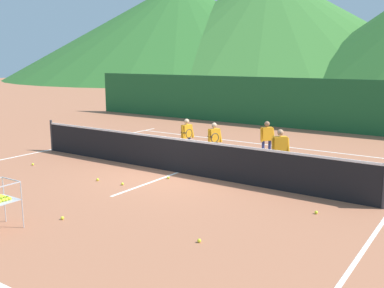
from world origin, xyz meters
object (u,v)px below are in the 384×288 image
(student_0, at_px, (187,134))
(student_2, at_px, (267,136))
(tennis_ball_2, at_px, (33,164))
(tennis_ball_4, at_px, (122,184))
(tennis_ball_1, at_px, (316,212))
(tennis_ball_7, at_px, (98,180))
(tennis_net, at_px, (178,155))
(student_3, at_px, (280,148))
(tennis_ball_9, at_px, (62,218))
(tennis_ball_5, at_px, (199,241))
(tennis_ball_6, at_px, (168,178))
(student_1, at_px, (214,138))

(student_0, height_order, student_2, student_0)
(tennis_ball_2, bearing_deg, tennis_ball_4, -0.60)
(tennis_ball_1, relative_size, tennis_ball_7, 1.00)
(tennis_net, distance_m, student_3, 2.78)
(tennis_net, relative_size, tennis_ball_4, 158.01)
(tennis_ball_4, height_order, tennis_ball_9, same)
(tennis_ball_2, height_order, tennis_ball_5, same)
(student_2, bearing_deg, tennis_ball_6, -107.48)
(tennis_ball_4, xyz_separation_m, tennis_ball_7, (-0.80, -0.07, 0.00))
(student_0, height_order, tennis_ball_6, student_0)
(student_3, xyz_separation_m, tennis_ball_9, (-2.15, -5.59, -0.72))
(tennis_net, xyz_separation_m, tennis_ball_9, (0.26, -4.21, -0.47))
(tennis_ball_5, height_order, tennis_ball_7, same)
(student_3, relative_size, tennis_ball_2, 18.40)
(tennis_ball_1, height_order, tennis_ball_6, same)
(tennis_ball_2, distance_m, tennis_ball_7, 2.83)
(student_2, distance_m, tennis_ball_9, 7.26)
(student_0, xyz_separation_m, tennis_ball_2, (-3.06, -3.61, -0.70))
(student_3, bearing_deg, tennis_ball_7, -138.37)
(tennis_ball_4, bearing_deg, tennis_ball_2, 179.40)
(tennis_net, bearing_deg, tennis_ball_5, -49.63)
(tennis_ball_5, bearing_deg, tennis_ball_9, -168.09)
(tennis_ball_1, xyz_separation_m, tennis_ball_6, (-4.10, 0.43, 0.00))
(tennis_ball_6, bearing_deg, student_1, 91.51)
(tennis_ball_1, xyz_separation_m, tennis_ball_4, (-4.70, -0.68, 0.00))
(student_0, bearing_deg, student_1, -6.18)
(student_1, xyz_separation_m, tennis_ball_6, (0.06, -2.41, -0.69))
(tennis_ball_4, distance_m, tennis_ball_7, 0.80)
(tennis_ball_7, xyz_separation_m, tennis_ball_9, (1.48, -2.36, 0.00))
(tennis_net, height_order, student_3, student_3)
(student_0, height_order, tennis_ball_2, student_0)
(student_1, height_order, tennis_ball_5, student_1)
(student_3, xyz_separation_m, tennis_ball_2, (-6.45, -3.11, -0.72))
(student_2, bearing_deg, tennis_net, -113.97)
(student_0, relative_size, student_3, 0.97)
(student_1, relative_size, tennis_ball_2, 17.61)
(tennis_ball_1, distance_m, tennis_ball_5, 2.79)
(student_0, distance_m, tennis_ball_6, 2.87)
(student_0, xyz_separation_m, tennis_ball_5, (4.07, -5.49, -0.70))
(student_2, distance_m, tennis_ball_2, 7.14)
(tennis_ball_2, xyz_separation_m, tennis_ball_9, (4.30, -2.47, 0.00))
(student_0, height_order, student_3, student_3)
(tennis_ball_7, distance_m, tennis_ball_9, 2.79)
(student_2, bearing_deg, tennis_ball_7, -117.82)
(student_0, xyz_separation_m, tennis_ball_7, (-0.23, -3.72, -0.70))
(student_2, height_order, tennis_ball_7, student_2)
(tennis_ball_2, relative_size, tennis_ball_4, 1.00)
(tennis_net, distance_m, tennis_ball_9, 4.25)
(student_0, distance_m, tennis_ball_5, 6.87)
(tennis_ball_2, bearing_deg, student_0, 49.72)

